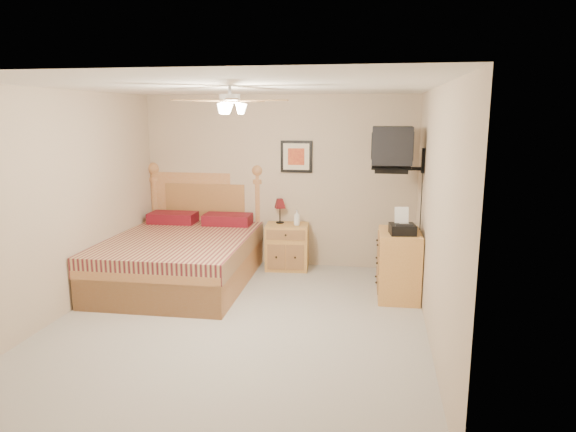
% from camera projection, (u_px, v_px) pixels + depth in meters
% --- Properties ---
extents(floor, '(4.50, 4.50, 0.00)m').
position_uv_depth(floor, '(240.00, 321.00, 5.63)').
color(floor, '#9A948B').
rests_on(floor, ground).
extents(ceiling, '(4.00, 4.50, 0.04)m').
position_uv_depth(ceiling, '(235.00, 87.00, 5.14)').
color(ceiling, white).
rests_on(ceiling, ground).
extents(wall_back, '(4.00, 0.04, 2.50)m').
position_uv_depth(wall_back, '(278.00, 181.00, 7.56)').
color(wall_back, tan).
rests_on(wall_back, ground).
extents(wall_front, '(4.00, 0.04, 2.50)m').
position_uv_depth(wall_front, '(142.00, 274.00, 3.21)').
color(wall_front, tan).
rests_on(wall_front, ground).
extents(wall_left, '(0.04, 4.50, 2.50)m').
position_uv_depth(wall_left, '(64.00, 203.00, 5.72)').
color(wall_left, tan).
rests_on(wall_left, ground).
extents(wall_right, '(0.04, 4.50, 2.50)m').
position_uv_depth(wall_right, '(434.00, 216.00, 5.05)').
color(wall_right, tan).
rests_on(wall_right, ground).
extents(bed, '(1.82, 2.36, 1.50)m').
position_uv_depth(bed, '(180.00, 228.00, 6.75)').
color(bed, '#BA743C').
rests_on(bed, ground).
extents(nightstand, '(0.64, 0.50, 0.66)m').
position_uv_depth(nightstand, '(287.00, 246.00, 7.47)').
color(nightstand, '#B17939').
rests_on(nightstand, ground).
extents(table_lamp, '(0.25, 0.25, 0.36)m').
position_uv_depth(table_lamp, '(280.00, 211.00, 7.47)').
color(table_lamp, '#550F12').
rests_on(table_lamp, nightstand).
extents(lotion_bottle, '(0.11, 0.11, 0.22)m').
position_uv_depth(lotion_bottle, '(297.00, 218.00, 7.33)').
color(lotion_bottle, white).
rests_on(lotion_bottle, nightstand).
extents(framed_picture, '(0.46, 0.04, 0.46)m').
position_uv_depth(framed_picture, '(296.00, 157.00, 7.42)').
color(framed_picture, black).
rests_on(framed_picture, wall_back).
extents(dresser, '(0.51, 0.72, 0.84)m').
position_uv_depth(dresser, '(399.00, 265.00, 6.27)').
color(dresser, '#C2813D').
rests_on(dresser, ground).
extents(fax_machine, '(0.33, 0.35, 0.31)m').
position_uv_depth(fax_machine, '(403.00, 221.00, 6.03)').
color(fax_machine, black).
rests_on(fax_machine, dresser).
extents(magazine_lower, '(0.24, 0.29, 0.02)m').
position_uv_depth(magazine_lower, '(399.00, 226.00, 6.42)').
color(magazine_lower, beige).
rests_on(magazine_lower, dresser).
extents(magazine_upper, '(0.25, 0.30, 0.02)m').
position_uv_depth(magazine_upper, '(400.00, 224.00, 6.44)').
color(magazine_upper, tan).
rests_on(magazine_upper, magazine_lower).
extents(wall_tv, '(0.56, 0.46, 0.58)m').
position_uv_depth(wall_tv, '(404.00, 149.00, 6.27)').
color(wall_tv, black).
rests_on(wall_tv, wall_right).
extents(ceiling_fan, '(1.14, 1.14, 0.28)m').
position_uv_depth(ceiling_fan, '(230.00, 100.00, 4.97)').
color(ceiling_fan, silver).
rests_on(ceiling_fan, ceiling).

